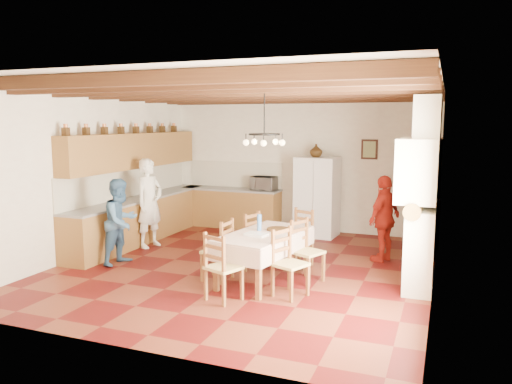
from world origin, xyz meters
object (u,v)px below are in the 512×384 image
chair_end_near (224,266)px  chair_right_near (290,263)px  person_woman_blue (121,222)px  chair_left_far (244,239)px  refrigerator (317,197)px  person_woman_red (384,219)px  hutch (424,197)px  person_man (150,203)px  microwave (264,183)px  dining_table (264,238)px  chair_left_near (217,250)px  chair_right_far (308,251)px  chair_end_far (297,238)px

chair_end_near → chair_right_near: bearing=-127.3°
person_woman_blue → chair_left_far: bearing=-67.9°
refrigerator → chair_right_near: size_ratio=1.76×
refrigerator → chair_end_near: (-0.22, -4.30, -0.37)m
chair_right_near → person_woman_red: bearing=-0.3°
hutch → person_man: hutch is taller
chair_left_far → chair_end_near: size_ratio=1.00×
microwave → person_man: bearing=-118.6°
dining_table → chair_left_near: (-0.69, -0.21, -0.19)m
chair_right_far → microwave: bearing=54.2°
chair_end_near → person_woman_blue: size_ratio=0.65×
dining_table → person_man: person_man is taller
chair_end_near → chair_right_far: bearing=-103.7°
chair_end_near → person_woman_blue: bearing=-0.8°
person_woman_red → microwave: (-2.87, 1.69, 0.29)m
person_woman_blue → microwave: bearing=-13.5°
person_woman_blue → dining_table: bearing=-82.8°
person_woman_red → chair_end_near: bearing=-9.0°
chair_right_far → person_woman_blue: bearing=117.6°
microwave → chair_right_near: bearing=-60.0°
chair_right_far → microwave: microwave is taller
chair_end_far → microwave: 2.99m
chair_end_far → person_man: (-3.05, 0.20, 0.39)m
hutch → person_woman_red: (-0.62, -0.76, -0.30)m
refrigerator → microwave: (-1.29, 0.18, 0.21)m
dining_table → chair_right_far: bearing=18.1°
chair_left_near → chair_end_far: same height
chair_left_far → person_man: (-2.25, 0.65, 0.39)m
chair_right_far → chair_end_far: (-0.39, 0.78, 0.00)m
chair_end_near → person_woman_blue: person_woman_blue is taller
person_woman_red → microwave: size_ratio=2.74×
microwave → hutch: bearing=-10.0°
chair_left_far → person_woman_red: 2.49m
chair_left_near → person_woman_red: bearing=134.2°
person_woman_blue → chair_end_far: bearing=-63.6°
chair_right_far → person_woman_blue: size_ratio=0.65×
chair_right_far → chair_end_far: size_ratio=1.00×
refrigerator → person_woman_blue: bearing=-124.2°
chair_left_far → chair_right_far: 1.24m
chair_end_near → person_man: size_ratio=0.55×
chair_left_near → person_woman_blue: size_ratio=0.65×
refrigerator → person_man: bearing=-139.0°
refrigerator → person_man: (-2.81, -2.11, 0.02)m
chair_right_near → chair_right_far: same height
chair_left_near → microwave: microwave is taller
chair_right_near → chair_end_far: size_ratio=1.00×
chair_left_near → chair_right_near: same height
chair_end_near → chair_end_far: same height
dining_table → hutch: bearing=49.4°
dining_table → chair_right_near: size_ratio=1.92×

